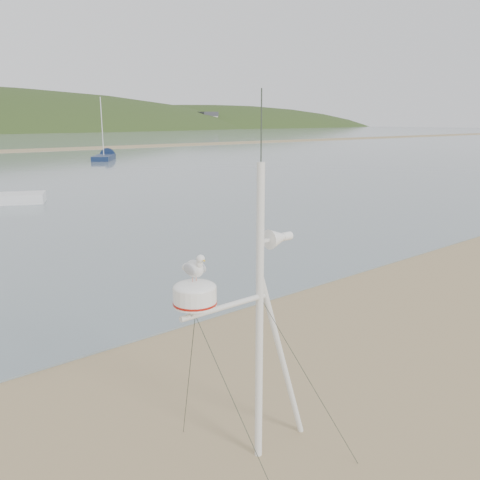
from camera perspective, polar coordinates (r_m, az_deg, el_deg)
mast_rig at (r=6.49m, az=2.05°, el=-15.40°), size 2.03×2.16×4.58m
sailboat_blue_far at (r=59.09m, az=-14.73°, el=9.10°), size 5.55×6.96×7.18m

